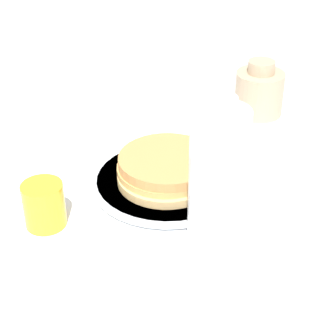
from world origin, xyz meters
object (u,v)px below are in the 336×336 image
at_px(plate, 168,181).
at_px(pancake_stack, 167,169).
at_px(water_bottle_mid, 217,191).
at_px(juice_glass, 44,205).
at_px(cream_jug, 259,91).

xyz_separation_m(plate, pancake_stack, (0.00, 0.00, 0.03)).
bearing_deg(pancake_stack, water_bottle_mid, 88.88).
relative_size(plate, juice_glass, 3.67).
relative_size(pancake_stack, cream_jug, 1.51).
bearing_deg(juice_glass, pancake_stack, -169.92).
bearing_deg(cream_jug, pancake_stack, 35.07).
relative_size(juice_glass, cream_jug, 0.62).
bearing_deg(cream_jug, juice_glass, 25.35).
height_order(pancake_stack, juice_glass, juice_glass).
distance_m(juice_glass, cream_jug, 0.54).
distance_m(pancake_stack, cream_jug, 0.34).
bearing_deg(pancake_stack, juice_glass, 10.08).
xyz_separation_m(plate, juice_glass, (0.21, 0.04, 0.03)).
distance_m(pancake_stack, juice_glass, 0.21).
relative_size(pancake_stack, water_bottle_mid, 0.68).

